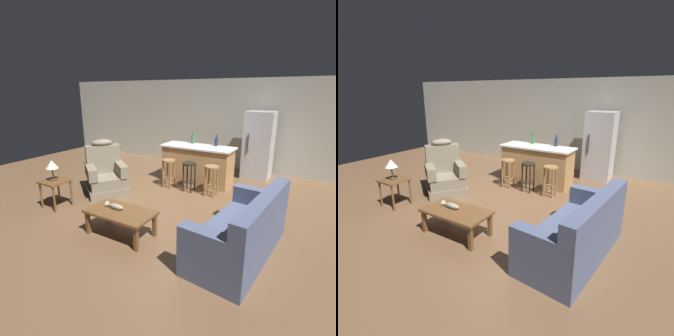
{
  "view_description": "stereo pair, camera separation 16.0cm",
  "coord_description": "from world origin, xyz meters",
  "views": [
    {
      "loc": [
        2.61,
        -4.48,
        2.24
      ],
      "look_at": [
        0.0,
        -0.1,
        0.75
      ],
      "focal_mm": 28.0,
      "sensor_mm": 36.0,
      "label": 1
    },
    {
      "loc": [
        2.74,
        -4.39,
        2.24
      ],
      "look_at": [
        0.0,
        -0.1,
        0.75
      ],
      "focal_mm": 28.0,
      "sensor_mm": 36.0,
      "label": 2
    }
  ],
  "objects": [
    {
      "name": "couch",
      "position": [
        1.84,
        -1.12,
        0.34
      ],
      "size": [
        1.02,
        1.97,
        0.94
      ],
      "rotation": [
        0.0,
        0.0,
        3.04
      ],
      "color": "#4C5675",
      "rests_on": "ground_plane"
    },
    {
      "name": "bar_stool_middle",
      "position": [
        0.09,
        0.72,
        0.47
      ],
      "size": [
        0.32,
        0.32,
        0.68
      ],
      "color": "black",
      "rests_on": "ground_plane"
    },
    {
      "name": "coffee_table",
      "position": [
        0.02,
        -1.6,
        0.36
      ],
      "size": [
        1.1,
        0.6,
        0.42
      ],
      "color": "brown",
      "rests_on": "ground_plane"
    },
    {
      "name": "bottle_short_amber",
      "position": [
        0.38,
        1.59,
        1.06
      ],
      "size": [
        0.08,
        0.08,
        0.28
      ],
      "color": "#23284C",
      "rests_on": "kitchen_island"
    },
    {
      "name": "refrigerator",
      "position": [
        1.2,
        2.55,
        0.88
      ],
      "size": [
        0.7,
        0.69,
        1.76
      ],
      "color": "#B7B7BC",
      "rests_on": "ground_plane"
    },
    {
      "name": "ground_plane",
      "position": [
        0.0,
        0.0,
        0.0
      ],
      "size": [
        12.0,
        12.0,
        0.0
      ],
      "color": "brown"
    },
    {
      "name": "end_table",
      "position": [
        -1.8,
        -1.43,
        0.46
      ],
      "size": [
        0.48,
        0.48,
        0.56
      ],
      "color": "brown",
      "rests_on": "ground_plane"
    },
    {
      "name": "table_lamp",
      "position": [
        -1.81,
        -1.44,
        0.87
      ],
      "size": [
        0.24,
        0.24,
        0.41
      ],
      "color": "#4C3823",
      "rests_on": "end_table"
    },
    {
      "name": "fish_figurine",
      "position": [
        -0.11,
        -1.59,
        0.46
      ],
      "size": [
        0.34,
        0.1,
        0.1
      ],
      "color": "#4C3823",
      "rests_on": "coffee_table"
    },
    {
      "name": "bottle_tall_green",
      "position": [
        -0.25,
        1.58,
        1.07
      ],
      "size": [
        0.08,
        0.08,
        0.32
      ],
      "color": "#2D6B38",
      "rests_on": "kitchen_island"
    },
    {
      "name": "kitchen_island",
      "position": [
        0.0,
        1.35,
        0.48
      ],
      "size": [
        1.8,
        0.7,
        0.95
      ],
      "color": "#AD7F4C",
      "rests_on": "ground_plane"
    },
    {
      "name": "bar_stool_right",
      "position": [
        0.63,
        0.72,
        0.47
      ],
      "size": [
        0.32,
        0.32,
        0.68
      ],
      "color": "olive",
      "rests_on": "ground_plane"
    },
    {
      "name": "back_wall",
      "position": [
        0.0,
        3.12,
        1.3
      ],
      "size": [
        12.0,
        0.05,
        2.6
      ],
      "color": "#B2B2A3",
      "rests_on": "ground_plane"
    },
    {
      "name": "recliner_near_lamp",
      "position": [
        -1.53,
        -0.31,
        0.42
      ],
      "size": [
        1.17,
        1.17,
        1.2
      ],
      "rotation": [
        0.0,
        0.0,
        -0.64
      ],
      "color": "#756B56",
      "rests_on": "ground_plane"
    },
    {
      "name": "bar_stool_left",
      "position": [
        -0.46,
        0.72,
        0.47
      ],
      "size": [
        0.32,
        0.32,
        0.68
      ],
      "color": "olive",
      "rests_on": "ground_plane"
    }
  ]
}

